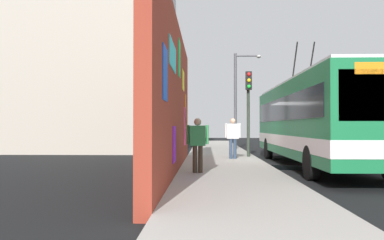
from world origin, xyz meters
name	(u,v)px	position (x,y,z in m)	size (l,w,h in m)	color
ground_plane	(261,163)	(0.00, 0.00, 0.00)	(80.00, 80.00, 0.00)	black
sidewalk_slab	(223,161)	(0.00, 1.60, 0.07)	(48.00, 3.20, 0.15)	#ADA8A0
graffiti_wall	(174,99)	(-4.20, 3.35, 2.41)	(13.59, 0.32, 4.82)	maroon
building_far_left	(104,54)	(10.42, 9.20, 6.47)	(10.96, 9.06, 12.93)	#B2A899
city_bus	(314,119)	(-1.50, -1.80, 1.82)	(12.65, 2.53, 5.04)	#19723F
pedestrian_midblock	(233,135)	(0.57, 1.15, 1.19)	(0.23, 0.69, 1.75)	#2D3F59
pedestrian_near_wall	(198,141)	(-5.00, 2.58, 1.11)	(0.22, 0.66, 1.64)	#3F3326
traffic_light	(248,99)	(1.78, 0.35, 2.82)	(0.49, 0.28, 3.95)	#2D382D
street_lamp	(239,94)	(8.71, 0.25, 3.61)	(0.44, 1.70, 5.98)	#4C4C51
curbside_puddle	(284,167)	(-1.73, -0.60, 0.00)	(2.03, 2.03, 0.00)	black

